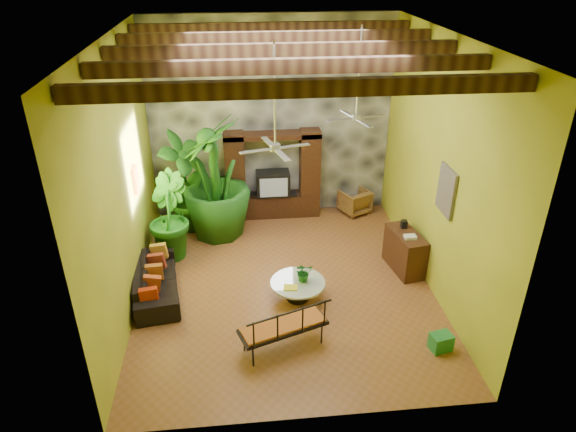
{
  "coord_description": "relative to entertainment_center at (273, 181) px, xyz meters",
  "views": [
    {
      "loc": [
        -0.86,
        -8.86,
        6.35
      ],
      "look_at": [
        0.09,
        0.2,
        1.51
      ],
      "focal_mm": 32.0,
      "sensor_mm": 36.0,
      "label": 1
    }
  ],
  "objects": [
    {
      "name": "ground",
      "position": [
        0.0,
        -3.14,
        -0.97
      ],
      "size": [
        7.0,
        7.0,
        0.0
      ],
      "primitive_type": "plane",
      "color": "brown",
      "rests_on": "ground"
    },
    {
      "name": "ceiling_fan_front",
      "position": [
        -0.2,
        -3.54,
        2.44
      ],
      "size": [
        1.28,
        1.28,
        1.86
      ],
      "color": "#B4B5B9",
      "rests_on": "ceiling"
    },
    {
      "name": "wall_art_painting",
      "position": [
        2.96,
        -3.74,
        1.33
      ],
      "size": [
        0.06,
        0.7,
        0.9
      ],
      "primitive_type": "cube",
      "color": "#27668F",
      "rests_on": "right_wall"
    },
    {
      "name": "wicker_armchair",
      "position": [
        2.16,
        -0.07,
        -0.64
      ],
      "size": [
        0.93,
        0.93,
        0.64
      ],
      "primitive_type": "imported",
      "rotation": [
        0.0,
        0.0,
        3.59
      ],
      "color": "olive",
      "rests_on": "ground"
    },
    {
      "name": "entertainment_center",
      "position": [
        0.0,
        0.0,
        0.0
      ],
      "size": [
        2.4,
        0.55,
        2.3
      ],
      "color": "black",
      "rests_on": "ground"
    },
    {
      "name": "sofa",
      "position": [
        -2.65,
        -3.17,
        -0.65
      ],
      "size": [
        1.16,
        2.27,
        0.63
      ],
      "primitive_type": "imported",
      "rotation": [
        0.0,
        0.0,
        1.72
      ],
      "color": "black",
      "rests_on": "ground"
    },
    {
      "name": "stone_accent_wall",
      "position": [
        0.0,
        0.3,
        1.53
      ],
      "size": [
        5.98,
        0.1,
        4.98
      ],
      "primitive_type": "cube",
      "color": "#313237",
      "rests_on": "ground"
    },
    {
      "name": "yellow_tray",
      "position": [
        0.04,
        -3.86,
        -0.55
      ],
      "size": [
        0.3,
        0.23,
        0.03
      ],
      "primitive_type": "cube",
      "rotation": [
        0.0,
        0.0,
        -0.15
      ],
      "color": "yellow",
      "rests_on": "coffee_table"
    },
    {
      "name": "right_wall",
      "position": [
        3.0,
        -3.14,
        1.53
      ],
      "size": [
        0.02,
        7.0,
        5.0
      ],
      "primitive_type": "cube",
      "color": "#929D23",
      "rests_on": "ground"
    },
    {
      "name": "iron_bench",
      "position": [
        -0.22,
        -5.13,
        -0.43
      ],
      "size": [
        1.64,
        1.07,
        0.57
      ],
      "rotation": [
        0.0,
        0.0,
        0.35
      ],
      "color": "black",
      "rests_on": "ground"
    },
    {
      "name": "side_console",
      "position": [
        2.65,
        -2.84,
        -0.52
      ],
      "size": [
        0.69,
        1.19,
        0.89
      ],
      "primitive_type": "cube",
      "rotation": [
        0.0,
        0.0,
        0.17
      ],
      "color": "#372211",
      "rests_on": "ground"
    },
    {
      "name": "back_wall",
      "position": [
        0.0,
        0.36,
        1.53
      ],
      "size": [
        6.0,
        0.02,
        5.0
      ],
      "primitive_type": "cube",
      "color": "#929D23",
      "rests_on": "ground"
    },
    {
      "name": "green_bin",
      "position": [
        2.54,
        -5.39,
        -0.81
      ],
      "size": [
        0.41,
        0.34,
        0.32
      ],
      "primitive_type": "cube",
      "rotation": [
        0.0,
        0.0,
        0.21
      ],
      "color": "#217C34",
      "rests_on": "ground"
    },
    {
      "name": "ceiling_fan_back",
      "position": [
        1.6,
        -1.94,
        2.44
      ],
      "size": [
        1.28,
        1.28,
        1.86
      ],
      "color": "#B4B5B9",
      "rests_on": "ceiling"
    },
    {
      "name": "wall_art_mask",
      "position": [
        -2.96,
        -2.14,
        1.13
      ],
      "size": [
        0.06,
        0.32,
        0.55
      ],
      "primitive_type": "cube",
      "color": "gold",
      "rests_on": "left_wall"
    },
    {
      "name": "coffee_table",
      "position": [
        0.21,
        -3.67,
        -0.71
      ],
      "size": [
        1.1,
        1.1,
        0.4
      ],
      "rotation": [
        0.0,
        0.0,
        -0.21
      ],
      "color": "black",
      "rests_on": "ground"
    },
    {
      "name": "left_wall",
      "position": [
        -3.0,
        -3.14,
        1.53
      ],
      "size": [
        0.02,
        7.0,
        5.0
      ],
      "primitive_type": "cube",
      "color": "#929D23",
      "rests_on": "ground"
    },
    {
      "name": "ceiling",
      "position": [
        0.0,
        -3.14,
        4.03
      ],
      "size": [
        6.0,
        7.0,
        0.02
      ],
      "primitive_type": "cube",
      "color": "silver",
      "rests_on": "back_wall"
    },
    {
      "name": "tall_plant_a",
      "position": [
        -2.13,
        -0.58,
        0.31
      ],
      "size": [
        1.54,
        1.62,
        2.54
      ],
      "primitive_type": "imported",
      "rotation": [
        0.0,
        0.0,
        0.91
      ],
      "color": "#1E5D18",
      "rests_on": "ground"
    },
    {
      "name": "tall_plant_c",
      "position": [
        -1.42,
        -0.84,
        0.51
      ],
      "size": [
        1.81,
        1.81,
        2.95
      ],
      "primitive_type": "imported",
      "rotation": [
        0.0,
        0.0,
        4.62
      ],
      "color": "#1C5616",
      "rests_on": "ground"
    },
    {
      "name": "ceiling_beams",
      "position": [
        0.0,
        -3.14,
        3.81
      ],
      "size": [
        5.95,
        5.36,
        0.22
      ],
      "color": "#3E2814",
      "rests_on": "ceiling"
    },
    {
      "name": "centerpiece_plant",
      "position": [
        0.33,
        -3.63,
        -0.37
      ],
      "size": [
        0.42,
        0.39,
        0.39
      ],
      "primitive_type": "imported",
      "rotation": [
        0.0,
        0.0,
        0.31
      ],
      "color": "#175817",
      "rests_on": "coffee_table"
    },
    {
      "name": "tall_plant_b",
      "position": [
        -2.48,
        -1.71,
        0.03
      ],
      "size": [
        1.2,
        1.33,
        1.99
      ],
      "primitive_type": "imported",
      "rotation": [
        0.0,
        0.0,
        1.92
      ],
      "color": "#1D6B1C",
      "rests_on": "ground"
    }
  ]
}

